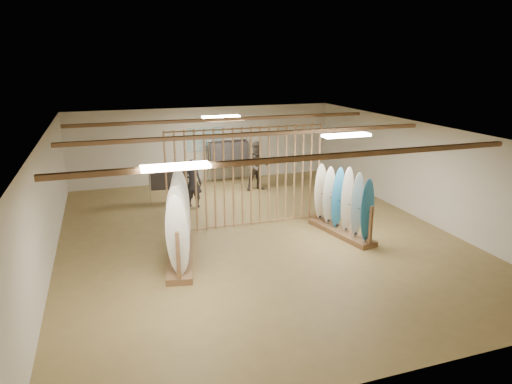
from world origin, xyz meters
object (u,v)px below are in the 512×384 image
object	(u,v)px
clothing_rack_a	(169,177)
shopper_b	(258,163)
clothing_rack_b	(228,154)
rack_right	(342,212)
shopper_a	(193,180)
rack_left	(180,234)

from	to	relation	value
clothing_rack_a	shopper_b	world-z (taller)	shopper_b
clothing_rack_a	clothing_rack_b	size ratio (longest dim) A/B	0.80
rack_right	shopper_a	world-z (taller)	rack_right
rack_left	shopper_b	distance (m)	6.25
shopper_b	shopper_a	bearing A→B (deg)	-156.62
clothing_rack_b	clothing_rack_a	bearing A→B (deg)	-143.93
shopper_b	rack_left	bearing A→B (deg)	-126.46
rack_left	shopper_b	xyz separation A→B (m)	(3.64, 5.07, 0.31)
shopper_b	clothing_rack_a	bearing A→B (deg)	-171.34
clothing_rack_a	clothing_rack_b	world-z (taller)	clothing_rack_b
shopper_a	rack_right	bearing A→B (deg)	163.80
rack_left	clothing_rack_b	xyz separation A→B (m)	(2.92, 6.40, 0.41)
rack_right	clothing_rack_a	world-z (taller)	rack_right
rack_right	shopper_a	size ratio (longest dim) A/B	1.32
rack_left	rack_right	xyz separation A→B (m)	(4.37, 0.31, -0.06)
clothing_rack_a	clothing_rack_b	distance (m)	3.11
rack_left	rack_right	world-z (taller)	rack_left
clothing_rack_a	shopper_a	size ratio (longest dim) A/B	0.77
rack_right	clothing_rack_a	xyz separation A→B (m)	(-3.94, 4.23, 0.25)
rack_left	rack_right	bearing A→B (deg)	15.12
rack_right	clothing_rack_a	size ratio (longest dim) A/B	1.72
rack_right	shopper_b	xyz separation A→B (m)	(-0.73, 4.76, 0.37)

